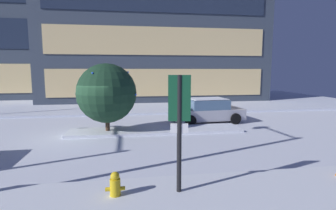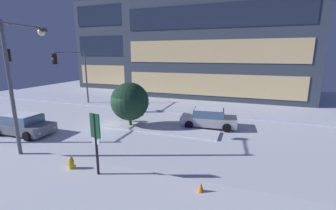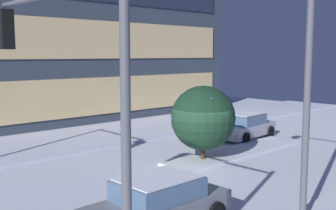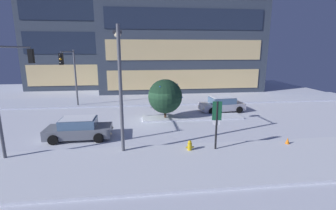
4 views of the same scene
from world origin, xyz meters
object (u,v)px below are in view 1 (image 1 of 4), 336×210
(fire_hydrant, at_px, (115,187))
(car_far, at_px, (207,111))
(decorated_tree_median, at_px, (107,93))
(parking_info_sign, at_px, (179,120))

(fire_hydrant, bearing_deg, car_far, 60.75)
(car_far, bearing_deg, decorated_tree_median, 13.44)
(decorated_tree_median, bearing_deg, parking_info_sign, -72.71)
(car_far, distance_m, decorated_tree_median, 6.37)
(fire_hydrant, height_order, parking_info_sign, parking_info_sign)
(car_far, height_order, fire_hydrant, car_far)
(parking_info_sign, bearing_deg, fire_hydrant, 98.24)
(car_far, bearing_deg, parking_info_sign, 63.36)
(parking_info_sign, bearing_deg, car_far, -12.36)
(decorated_tree_median, bearing_deg, car_far, 18.85)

